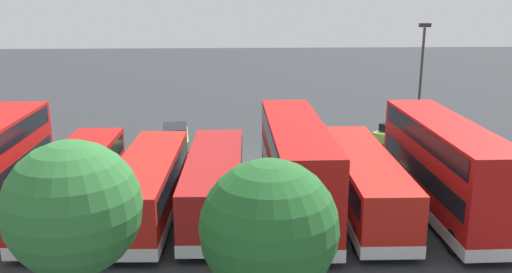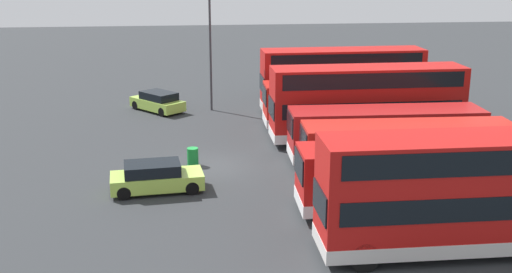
{
  "view_description": "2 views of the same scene",
  "coord_description": "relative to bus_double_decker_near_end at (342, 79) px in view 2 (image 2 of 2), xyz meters",
  "views": [
    {
      "loc": [
        -0.73,
        34.03,
        10.59
      ],
      "look_at": [
        -2.12,
        1.86,
        1.9
      ],
      "focal_mm": 38.06,
      "sensor_mm": 36.0,
      "label": 1
    },
    {
      "loc": [
        31.6,
        -1.13,
        10.86
      ],
      "look_at": [
        0.38,
        2.3,
        1.7
      ],
      "focal_mm": 43.79,
      "sensor_mm": 36.0,
      "label": 2
    }
  ],
  "objects": [
    {
      "name": "ground_plane",
      "position": [
        10.86,
        -9.65,
        -2.45
      ],
      "size": [
        140.0,
        140.0,
        0.0
      ],
      "primitive_type": "plane",
      "color": "#2D3033"
    },
    {
      "name": "bus_double_decker_near_end",
      "position": [
        0.0,
        0.0,
        0.0
      ],
      "size": [
        2.74,
        11.46,
        4.55
      ],
      "color": "#B71411",
      "rests_on": "ground"
    },
    {
      "name": "bus_single_deck_second",
      "position": [
        3.82,
        -0.34,
        -0.83
      ],
      "size": [
        2.78,
        11.36,
        2.95
      ],
      "color": "red",
      "rests_on": "ground"
    },
    {
      "name": "bus_double_decker_third",
      "position": [
        7.16,
        -0.24,
        0.0
      ],
      "size": [
        2.69,
        11.55,
        4.55
      ],
      "color": "#B71411",
      "rests_on": "ground"
    },
    {
      "name": "bus_single_deck_fourth",
      "position": [
        11.06,
        -0.3,
        -0.83
      ],
      "size": [
        2.88,
        10.5,
        2.95
      ],
      "color": "#A51919",
      "rests_on": "ground"
    },
    {
      "name": "bus_single_deck_fifth",
      "position": [
        14.21,
        -0.15,
        -0.83
      ],
      "size": [
        2.98,
        10.53,
        2.95
      ],
      "color": "red",
      "rests_on": "ground"
    },
    {
      "name": "bus_single_deck_sixth",
      "position": [
        17.85,
        -0.72,
        -0.83
      ],
      "size": [
        2.83,
        11.1,
        2.95
      ],
      "color": "#B71411",
      "rests_on": "ground"
    },
    {
      "name": "bus_double_decker_seventh",
      "position": [
        21.83,
        -0.59,
        -0.0
      ],
      "size": [
        2.64,
        11.23,
        4.55
      ],
      "color": "#B71411",
      "rests_on": "ground"
    },
    {
      "name": "box_truck_blue",
      "position": [
        -6.66,
        0.34,
        -0.74
      ],
      "size": [
        4.88,
        7.9,
        3.2
      ],
      "color": "#595960",
      "rests_on": "ground"
    },
    {
      "name": "car_hatchback_silver",
      "position": [
        -1.86,
        -13.03,
        -1.75
      ],
      "size": [
        4.39,
        4.14,
        1.43
      ],
      "color": "#A5D14C",
      "rests_on": "ground"
    },
    {
      "name": "car_small_green",
      "position": [
        14.21,
        -12.47,
        -1.75
      ],
      "size": [
        2.23,
        4.51,
        1.43
      ],
      "color": "#A5D14C",
      "rests_on": "ground"
    },
    {
      "name": "lamp_post_tall",
      "position": [
        -1.75,
        -9.17,
        2.56
      ],
      "size": [
        0.7,
        0.3,
        8.64
      ],
      "color": "#38383D",
      "rests_on": "ground"
    },
    {
      "name": "waste_bin_yellow",
      "position": [
        10.52,
        -10.68,
        -1.97
      ],
      "size": [
        0.6,
        0.6,
        0.95
      ],
      "primitive_type": "cylinder",
      "color": "#197F33",
      "rests_on": "ground"
    }
  ]
}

